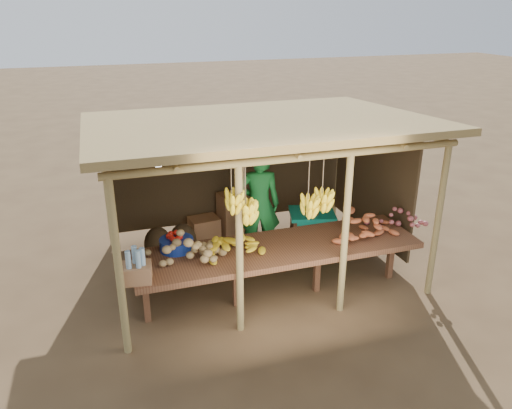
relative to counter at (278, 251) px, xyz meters
name	(u,v)px	position (x,y,z in m)	size (l,w,h in m)	color
ground	(256,266)	(0.00, 0.95, -0.74)	(60.00, 60.00, 0.00)	brown
stall_structure	(254,148)	(-0.03, 0.97, 1.18)	(4.70, 3.50, 2.43)	#95814D
counter	(278,251)	(0.00, 0.00, 0.00)	(3.90, 1.05, 0.80)	brown
potato_heap	(184,250)	(-1.28, -0.06, 0.25)	(1.03, 0.62, 0.37)	#937A4C
sweet_potato_heap	(364,222)	(1.30, 0.01, 0.24)	(0.95, 0.57, 0.36)	#BE5A30
onion_heap	(398,215)	(1.90, 0.08, 0.24)	(0.80, 0.48, 0.36)	#AE5457
banana_pile	(234,240)	(-0.61, 0.04, 0.24)	(0.69, 0.41, 0.35)	yellow
tomato_basin	(176,243)	(-1.31, 0.34, 0.16)	(0.45, 0.45, 0.24)	navy
bottle_box	(136,269)	(-1.90, -0.33, 0.23)	(0.38, 0.32, 0.44)	#9C6C46
vendor	(259,205)	(0.14, 1.23, 0.18)	(0.67, 0.44, 1.83)	#1C7E33
tarp_crate	(311,229)	(1.07, 1.25, -0.38)	(0.88, 0.81, 0.87)	brown
carton_stack	(224,219)	(-0.20, 2.15, -0.39)	(1.10, 0.48, 0.78)	#9C6C46
burlap_sacks	(170,240)	(-1.21, 1.77, -0.47)	(0.86, 0.45, 0.61)	#41321E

